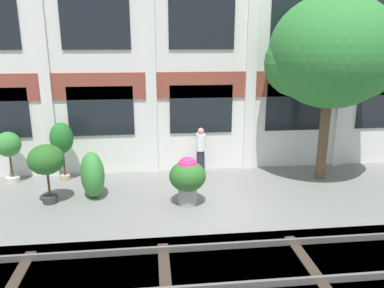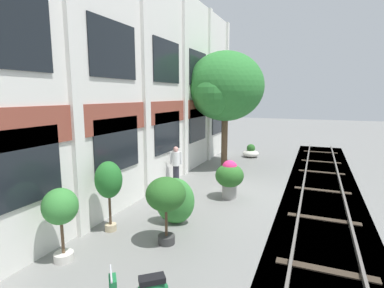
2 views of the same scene
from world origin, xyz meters
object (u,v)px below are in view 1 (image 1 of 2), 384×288
Objects in this scene: potted_plant_tall_urn at (46,161)px; resident_by_doorway at (201,149)px; broadleaf_tree at (331,55)px; potted_plant_fluted_column at (188,177)px; potted_plant_terracotta_small at (62,139)px; topiary_hedge at (93,174)px; potted_plant_low_pan at (9,147)px.

potted_plant_tall_urn is 1.06× the size of resident_by_doorway.
potted_plant_fluted_column is at bearing -161.24° from broadleaf_tree.
broadleaf_tree is 3.01× the size of potted_plant_terracotta_small.
potted_plant_low_pan is at bearing 152.75° from topiary_hedge.
resident_by_doorway is (4.66, 0.19, -0.54)m from potted_plant_terracotta_small.
potted_plant_terracotta_small is at bearing 128.20° from topiary_hedge.
potted_plant_low_pan is (-1.71, 0.01, -0.20)m from potted_plant_terracotta_small.
potted_plant_low_pan is 6.38m from resident_by_doorway.
potted_plant_terracotta_small reaches higher than topiary_hedge.
potted_plant_terracotta_small is 1.44× the size of topiary_hedge.
broadleaf_tree reaches higher than potted_plant_low_pan.
resident_by_doorway is 3.89m from topiary_hedge.
potted_plant_tall_urn is at bearing -173.08° from broadleaf_tree.
potted_plant_low_pan is at bearing 179.72° from potted_plant_terracotta_small.
broadleaf_tree is at bearing 144.46° from resident_by_doorway.
potted_plant_tall_urn reaches higher than resident_by_doorway.
potted_plant_low_pan is at bearing 157.29° from potted_plant_fluted_column.
broadleaf_tree is 3.62× the size of resident_by_doorway.
broadleaf_tree reaches higher than topiary_hedge.
resident_by_doorway is (4.72, 1.99, -0.38)m from potted_plant_tall_urn.
potted_plant_terracotta_small is 4.70m from resident_by_doorway.
resident_by_doorway is (6.37, 0.18, -0.34)m from potted_plant_low_pan.
potted_plant_terracotta_small is at bearing 149.14° from potted_plant_fluted_column.
resident_by_doorway is at bearing 2.28° from potted_plant_terracotta_small.
potted_plant_fluted_column is (-4.76, -1.62, -3.30)m from broadleaf_tree.
broadleaf_tree is 10.83m from potted_plant_low_pan.
broadleaf_tree is at bearing 18.76° from potted_plant_fluted_column.
potted_plant_terracotta_small is 1.81m from potted_plant_tall_urn.
potted_plant_fluted_column reaches higher than topiary_hedge.
potted_plant_tall_urn is (-0.05, -1.80, -0.17)m from potted_plant_terracotta_small.
topiary_hedge is (2.86, -1.47, -0.54)m from potted_plant_low_pan.
topiary_hedge is at bearing 162.27° from potted_plant_fluted_column.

